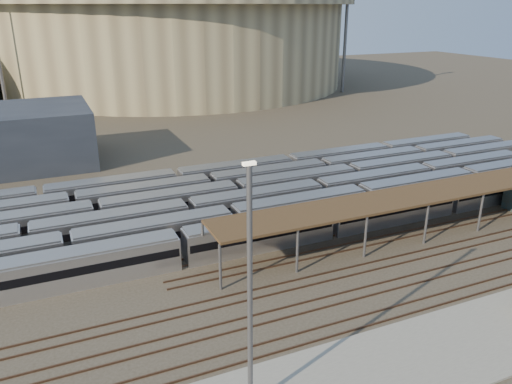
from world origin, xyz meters
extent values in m
plane|color=#383026|center=(0.00, 0.00, 0.00)|extent=(420.00, 420.00, 0.00)
cube|color=silver|center=(8.69, 8.00, 1.80)|extent=(112.00, 2.90, 3.60)
cube|color=silver|center=(-2.58, 12.20, 1.80)|extent=(112.00, 2.90, 3.60)
cube|color=silver|center=(-6.72, 16.40, 1.80)|extent=(112.00, 2.90, 3.60)
cube|color=silver|center=(1.42, 20.60, 1.80)|extent=(112.00, 2.90, 3.60)
cube|color=silver|center=(-1.05, 24.80, 1.80)|extent=(112.00, 2.90, 3.60)
cube|color=silver|center=(-4.77, 29.00, 1.80)|extent=(112.00, 2.90, 3.60)
cylinder|color=#5B5C61|center=(-8.00, 1.30, 2.50)|extent=(0.30, 0.30, 5.00)
cylinder|color=#5B5C61|center=(-8.00, 6.70, 2.50)|extent=(0.30, 0.30, 5.00)
cylinder|color=#5B5C61|center=(0.57, 1.30, 2.50)|extent=(0.30, 0.30, 5.00)
cylinder|color=#5B5C61|center=(0.57, 6.70, 2.50)|extent=(0.30, 0.30, 5.00)
cylinder|color=#5B5C61|center=(9.14, 1.30, 2.50)|extent=(0.30, 0.30, 5.00)
cylinder|color=#5B5C61|center=(9.14, 6.70, 2.50)|extent=(0.30, 0.30, 5.00)
cylinder|color=#5B5C61|center=(17.71, 1.30, 2.50)|extent=(0.30, 0.30, 5.00)
cylinder|color=#5B5C61|center=(17.71, 6.70, 2.50)|extent=(0.30, 0.30, 5.00)
cylinder|color=#5B5C61|center=(26.29, 1.30, 2.50)|extent=(0.30, 0.30, 5.00)
cylinder|color=#5B5C61|center=(26.29, 6.70, 2.50)|extent=(0.30, 0.30, 5.00)
cylinder|color=#5B5C61|center=(34.86, 6.70, 2.50)|extent=(0.30, 0.30, 5.00)
cube|color=#3D2B19|center=(22.00, 4.00, 5.15)|extent=(60.00, 6.00, 0.30)
cube|color=#4C3323|center=(0.00, -1.75, 0.09)|extent=(170.00, 0.12, 0.18)
cube|color=#4C3323|center=(0.00, -0.25, 0.09)|extent=(170.00, 0.12, 0.18)
cube|color=#4C3323|center=(0.00, -5.75, 0.09)|extent=(170.00, 0.12, 0.18)
cube|color=#4C3323|center=(0.00, -4.25, 0.09)|extent=(170.00, 0.12, 0.18)
cube|color=#4C3323|center=(0.00, -9.75, 0.09)|extent=(170.00, 0.12, 0.18)
cube|color=#4C3323|center=(0.00, -8.25, 0.09)|extent=(170.00, 0.12, 0.18)
cylinder|color=#9A8E68|center=(25.00, 140.00, 14.00)|extent=(116.00, 116.00, 28.00)
cylinder|color=#5B5C61|center=(70.00, 100.00, 18.00)|extent=(1.00, 1.00, 36.00)
cylinder|color=#5B5C61|center=(-10.00, 160.00, 18.00)|extent=(1.00, 1.00, 36.00)
cylinder|color=#5B5C61|center=(-11.40, -14.27, 9.05)|extent=(0.36, 0.36, 17.70)
cube|color=#FFF2CC|center=(-11.40, -14.27, 18.00)|extent=(0.81, 0.32, 0.20)
camera|label=1|loc=(-22.13, -39.73, 26.58)|focal=35.00mm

